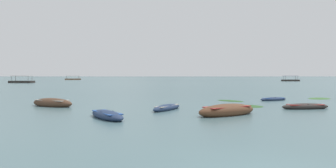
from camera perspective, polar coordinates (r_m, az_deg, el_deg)
name	(u,v)px	position (r m, az deg, el deg)	size (l,w,h in m)	color
ground_plane	(156,76)	(1506.42, -2.42, 1.60)	(6000.00, 6000.00, 0.00)	slate
mountain_1	(63,50)	(2251.07, -20.63, 6.57)	(1482.57, 1482.57, 395.78)	slate
mountain_2	(172,52)	(2435.91, 0.80, 6.61)	(1031.22, 1031.22, 422.07)	slate
mountain_3	(239,43)	(2554.60, 14.31, 8.08)	(2523.79, 2523.79, 577.18)	slate
rowboat_0	(305,107)	(22.72, 26.10, -4.14)	(3.70, 1.38, 0.50)	#2D2826
rowboat_2	(107,115)	(16.31, -12.28, -6.20)	(2.86, 3.63, 0.55)	navy
rowboat_3	(52,103)	(23.91, -22.44, -3.60)	(4.10, 3.04, 0.80)	#4C3323
rowboat_4	(227,111)	(17.61, 11.93, -5.31)	(4.43, 3.31, 0.85)	brown
rowboat_5	(273,99)	(29.11, 20.62, -2.89)	(3.18, 1.85, 0.39)	navy
rowboat_6	(167,108)	(19.71, -0.23, -4.84)	(2.52, 3.29, 0.50)	navy
ferry_0	(73,79)	(173.56, -18.75, 0.96)	(9.52, 6.00, 2.54)	brown
ferry_1	(22,82)	(105.04, -27.56, 0.44)	(8.19, 4.10, 2.54)	#2D2826
ferry_2	(290,80)	(133.33, 23.61, 0.71)	(7.20, 2.66, 2.54)	#2D2826
weed_patch_0	(247,106)	(22.92, 15.72, -4.38)	(2.01, 2.51, 0.14)	#2D5628
weed_patch_1	(319,99)	(33.35, 28.38, -2.63)	(1.89, 2.76, 0.14)	#38662D
weed_patch_2	(230,101)	(27.33, 12.55, -3.38)	(2.78, 1.23, 0.14)	#2D5628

